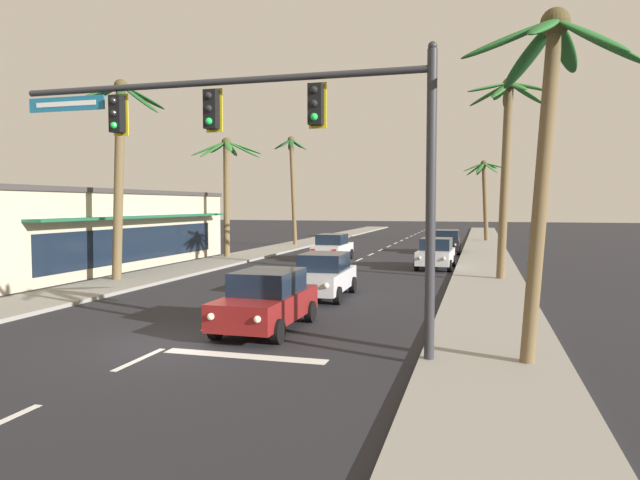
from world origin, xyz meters
name	(u,v)px	position (x,y,z in m)	size (l,w,h in m)	color
ground_plane	(173,344)	(0.00, 0.00, 0.00)	(220.00, 220.00, 0.00)	#232328
sidewalk_right	(486,268)	(7.80, 20.00, 0.07)	(3.20, 110.00, 0.14)	gray
sidewalk_left	(226,260)	(-7.80, 20.00, 0.07)	(3.20, 110.00, 0.14)	gray
lane_markings	(356,265)	(0.44, 20.11, 0.00)	(4.28, 88.59, 0.01)	silver
traffic_signal_mast	(277,133)	(2.88, -0.19, 5.18)	(10.52, 0.41, 7.02)	#2D2D33
sedan_lead_at_stop_bar	(267,300)	(1.69, 2.20, 0.85)	(1.97, 4.46, 1.68)	maroon
sedan_third_in_queue	(324,275)	(1.73, 8.20, 0.85)	(2.04, 4.49, 1.68)	silver
sedan_oncoming_far	(333,247)	(-1.55, 22.39, 0.85)	(1.95, 4.45, 1.68)	silver
sedan_parked_nearest_kerb	(447,241)	(5.12, 30.08, 0.85)	(2.02, 4.48, 1.68)	black
sedan_parked_mid_kerb	(436,253)	(5.11, 19.43, 0.85)	(2.04, 4.49, 1.68)	silver
palm_left_second	(119,150)	(-8.21, 9.78, 5.99)	(4.37, 4.18, 9.11)	brown
palm_left_third	(227,174)	(-8.54, 21.85, 5.50)	(4.28, 4.52, 7.89)	brown
palm_left_farthest	(292,172)	(-8.03, 33.89, 6.32)	(3.06, 3.21, 9.31)	brown
palm_right_nearest	(549,109)	(8.80, 0.08, 5.52)	(3.77, 3.85, 7.59)	brown
palm_right_second	(507,139)	(8.56, 14.76, 6.50)	(3.83, 3.77, 9.26)	brown
palm_right_farthest	(484,187)	(7.76, 44.18, 5.19)	(3.99, 3.57, 7.73)	brown
storefront_strip_left	(89,229)	(-13.72, 14.77, 2.18)	(7.70, 20.19, 4.35)	beige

